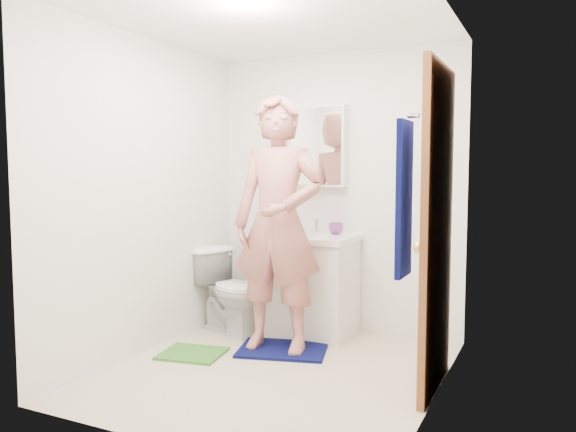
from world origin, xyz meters
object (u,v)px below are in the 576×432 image
Objects in this scene: towel at (404,199)px; man at (278,224)px; vanity_cabinet at (308,287)px; toothbrush_cup at (336,229)px; medicine_cabinet at (319,146)px; toilet at (232,291)px; soap_dispenser at (281,224)px.

towel is 1.55m from man.
vanity_cabinet is 6.47× the size of toothbrush_cup.
medicine_cabinet is 2.11m from towel.
toothbrush_cup reaches higher than toilet.
medicine_cabinet is at bearing 154.05° from toothbrush_cup.
soap_dispenser is 0.50m from man.
man reaches higher than towel.
medicine_cabinet is 0.76m from soap_dispenser.
toilet is 0.92m from man.
soap_dispenser is (-1.39, 1.40, -0.31)m from towel.
toilet is at bearing 145.23° from towel.
toothbrush_cup reaches higher than vanity_cabinet.
vanity_cabinet is 2.08m from towel.
man is (0.60, -0.30, 0.63)m from toilet.
vanity_cabinet is 0.66m from toilet.
man is (0.20, -0.45, 0.05)m from soap_dispenser.
vanity_cabinet is 1.00× the size of towel.
man is at bearing -107.95° from toothbrush_cup.
soap_dispenser is 1.40× the size of toothbrush_cup.
man is (-0.01, -0.76, -0.61)m from medicine_cabinet.
towel is at bearing -51.53° from vanity_cabinet.
soap_dispenser is at bearing 107.88° from man.
towel is at bearing -45.16° from soap_dispenser.
towel is at bearing -43.92° from man.
toilet is at bearing -155.90° from toothbrush_cup.
toothbrush_cup is at bearing -47.86° from toilet.
vanity_cabinet is at bearing -147.74° from toothbrush_cup.
man is at bearing -66.55° from soap_dispenser.
towel is 6.47× the size of toothbrush_cup.
vanity_cabinet is 0.80m from man.
vanity_cabinet reaches higher than toilet.
medicine_cabinet is 5.66× the size of toothbrush_cup.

